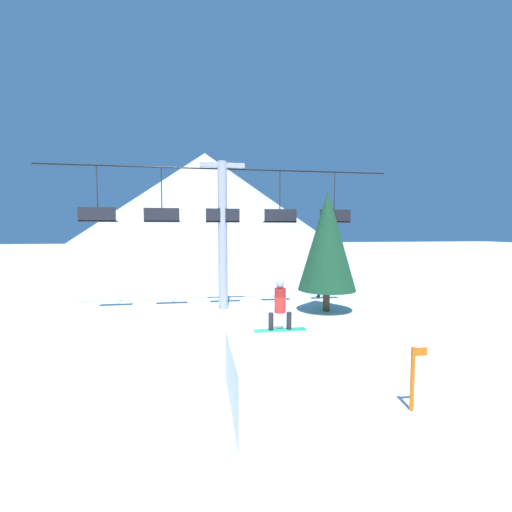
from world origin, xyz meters
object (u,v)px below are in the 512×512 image
at_px(snow_ramp, 287,377).
at_px(trail_marker, 413,377).
at_px(snowboarder, 280,305).
at_px(pine_tree_near, 327,241).
at_px(distant_skier, 319,287).

distance_m(snow_ramp, trail_marker, 2.99).
relative_size(snowboarder, pine_tree_near, 0.23).
xyz_separation_m(snow_ramp, distant_skier, (5.48, 13.03, -0.12)).
relative_size(pine_tree_near, distant_skier, 5.19).
relative_size(snow_ramp, pine_tree_near, 0.50).
bearing_deg(snow_ramp, pine_tree_near, 63.90).
distance_m(snowboarder, pine_tree_near, 9.48).
xyz_separation_m(snowboarder, pine_tree_near, (4.50, 8.21, 1.48)).
relative_size(snow_ramp, distant_skier, 2.61).
xyz_separation_m(pine_tree_near, distant_skier, (0.88, 3.63, -3.09)).
relative_size(snowboarder, distant_skier, 1.18).
distance_m(pine_tree_near, distant_skier, 4.85).
height_order(snow_ramp, snowboarder, snowboarder).
bearing_deg(distant_skier, snowboarder, -114.42).
bearing_deg(snowboarder, pine_tree_near, 61.26).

